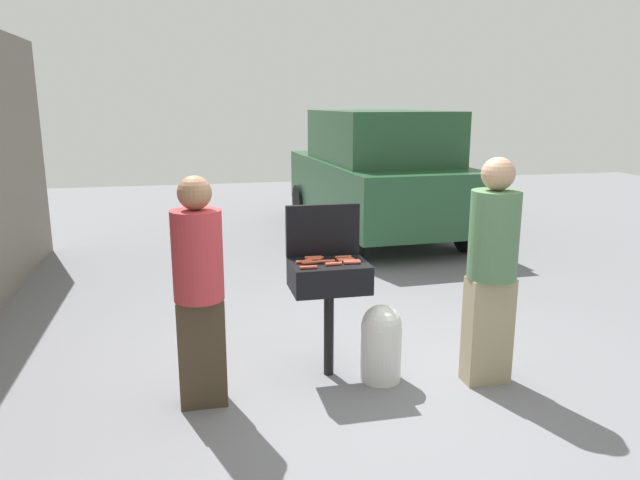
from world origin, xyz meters
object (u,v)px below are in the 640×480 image
bbq_grill (329,280)px  hot_dog_6 (313,260)px  hot_dog_9 (315,258)px  parked_minivan (377,172)px  hot_dog_7 (313,258)px  hot_dog_10 (310,263)px  hot_dog_11 (333,264)px  propane_tank (381,341)px  hot_dog_3 (308,267)px  person_left (199,285)px  hot_dog_1 (343,257)px  hot_dog_0 (346,260)px  person_right (492,264)px  hot_dog_8 (345,259)px  hot_dog_2 (351,261)px  hot_dog_12 (304,262)px  hot_dog_4 (326,261)px  hot_dog_5 (352,262)px

bbq_grill → hot_dog_6: (-0.11, 0.06, 0.16)m
hot_dog_9 → parked_minivan: (2.07, 4.89, 0.08)m
hot_dog_7 → hot_dog_10: (-0.05, -0.15, 0.00)m
hot_dog_11 → propane_tank: hot_dog_11 is taller
hot_dog_10 → hot_dog_11: (0.17, -0.07, 0.00)m
hot_dog_9 → parked_minivan: parked_minivan is taller
bbq_grill → hot_dog_3: (-0.19, -0.14, 0.16)m
hot_dog_6 → person_left: (-0.89, -0.34, -0.04)m
bbq_grill → hot_dog_1: bearing=32.3°
hot_dog_7 → parked_minivan: 5.29m
hot_dog_6 → person_left: size_ratio=0.08×
hot_dog_9 → person_left: person_left is taller
bbq_grill → hot_dog_1: 0.22m
hot_dog_0 → hot_dog_9: same height
person_right → hot_dog_0: bearing=-2.9°
hot_dog_11 → hot_dog_0: bearing=32.2°
bbq_grill → hot_dog_8: bearing=8.1°
hot_dog_6 → hot_dog_2: bearing=-21.4°
bbq_grill → hot_dog_9: bearing=131.3°
bbq_grill → hot_dog_11: size_ratio=7.20×
hot_dog_1 → hot_dog_12: size_ratio=1.00×
hot_dog_4 → hot_dog_11: same height
hot_dog_0 → hot_dog_1: bearing=89.9°
hot_dog_0 → hot_dog_3: 0.35m
hot_dog_5 → hot_dog_6: same height
hot_dog_6 → hot_dog_10: same height
hot_dog_2 → person_right: person_right is taller
hot_dog_3 → person_right: size_ratio=0.07×
bbq_grill → hot_dog_0: (0.14, -0.02, 0.16)m
hot_dog_6 → hot_dog_7: same height
hot_dog_3 → hot_dog_2: bearing=15.7°
hot_dog_12 → hot_dog_8: bearing=-0.6°
hot_dog_11 → propane_tank: size_ratio=0.21×
hot_dog_8 → hot_dog_10: size_ratio=1.00×
bbq_grill → hot_dog_5: bearing=-26.4°
hot_dog_8 → person_left: 1.17m
hot_dog_8 → hot_dog_10: bearing=-172.6°
bbq_grill → hot_dog_4: hot_dog_4 is taller
hot_dog_9 → person_left: (-0.91, -0.38, -0.04)m
bbq_grill → hot_dog_0: hot_dog_0 is taller
hot_dog_5 → hot_dog_4: bearing=158.6°
hot_dog_6 → hot_dog_8: 0.25m
hot_dog_1 → hot_dog_11: 0.22m
hot_dog_7 → hot_dog_1: bearing=-10.3°
hot_dog_2 → propane_tank: bearing=-33.3°
hot_dog_3 → parked_minivan: bearing=67.0°
hot_dog_5 → hot_dog_12: bearing=163.9°
hot_dog_0 → parked_minivan: (1.85, 5.00, 0.08)m
person_left → hot_dog_6: bearing=32.5°
bbq_grill → hot_dog_10: (-0.15, -0.02, 0.16)m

